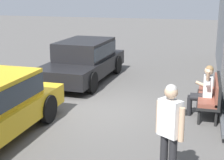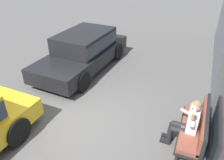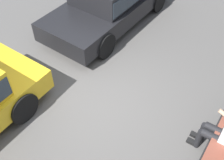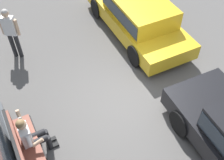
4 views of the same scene
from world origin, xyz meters
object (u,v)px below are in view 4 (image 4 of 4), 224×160
at_px(bench, 24,146).
at_px(parked_car_mid, 138,14).
at_px(pedestrian_standing, 10,30).
at_px(person_on_phone, 31,135).

distance_m(bench, parked_car_mid, 5.49).
relative_size(bench, pedestrian_standing, 0.98).
bearing_deg(person_on_phone, parked_car_mid, -58.04).
xyz_separation_m(parked_car_mid, pedestrian_standing, (0.73, 3.95, 0.27)).
relative_size(bench, person_on_phone, 1.29).
bearing_deg(parked_car_mid, bench, 121.65).
bearing_deg(person_on_phone, pedestrian_standing, -8.19).
relative_size(bench, parked_car_mid, 0.37).
distance_m(parked_car_mid, pedestrian_standing, 4.02).
xyz_separation_m(bench, parked_car_mid, (2.88, -4.67, 0.20)).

